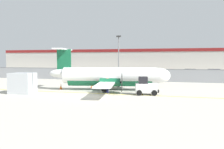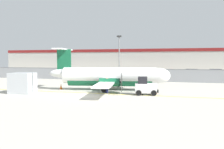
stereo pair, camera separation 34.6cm
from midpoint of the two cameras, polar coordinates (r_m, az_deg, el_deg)
ground_plane at (r=26.77m, az=-2.88°, el=-4.34°), size 140.00×140.00×0.01m
perimeter_fence at (r=42.02m, az=4.40°, el=0.03°), size 98.00×0.10×2.10m
parking_lot_strip at (r=53.37m, az=7.00°, el=-0.39°), size 98.00×17.00×0.12m
background_building at (r=71.54m, az=9.49°, el=3.13°), size 91.00×8.10×6.50m
commuter_airplane at (r=29.41m, az=0.28°, el=-0.50°), size 14.41×16.03×4.92m
baggage_tug at (r=25.79m, az=8.02°, el=-2.76°), size 2.51×1.79×1.88m
ground_crew_worker at (r=26.77m, az=-0.80°, el=-2.29°), size 0.50×0.47×1.70m
cargo_container at (r=28.42m, az=-19.46°, el=-1.86°), size 2.57×2.20×2.20m
traffic_cone_near_left at (r=32.07m, az=-4.27°, el=-2.49°), size 0.36×0.36×0.64m
traffic_cone_near_right at (r=31.14m, az=-11.26°, el=-2.73°), size 0.36×0.36×0.64m
traffic_cone_far_left at (r=30.03m, az=7.85°, el=-2.92°), size 0.36×0.36×0.64m
traffic_cone_far_right at (r=27.07m, az=10.21°, el=-3.64°), size 0.36×0.36×0.64m
parked_car_0 at (r=60.40m, az=-7.16°, el=0.85°), size 4.30×2.22×1.58m
parked_car_1 at (r=50.14m, az=-5.86°, el=0.32°), size 4.38×2.41×1.58m
parked_car_2 at (r=50.03m, az=1.09°, el=0.33°), size 4.30×2.21×1.58m
parked_car_3 at (r=58.86m, az=7.63°, el=0.78°), size 4.34×2.30×1.58m
parked_car_4 at (r=50.35m, az=11.82°, el=0.28°), size 4.23×2.07×1.58m
parked_car_5 at (r=53.21m, az=17.80°, el=0.36°), size 4.29×2.19×1.58m
parked_car_6 at (r=54.46m, az=22.59°, el=0.32°), size 4.20×2.01×1.58m
apron_light_pole at (r=38.32m, az=1.92°, el=4.46°), size 0.70×0.30×7.27m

